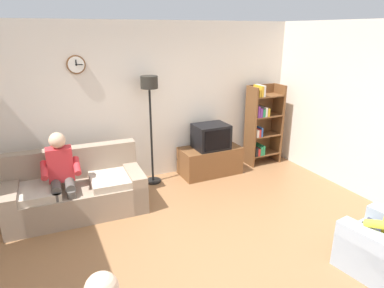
{
  "coord_description": "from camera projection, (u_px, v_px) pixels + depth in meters",
  "views": [
    {
      "loc": [
        -1.77,
        -2.89,
        2.56
      ],
      "look_at": [
        0.13,
        1.14,
        1.05
      ],
      "focal_mm": 31.74,
      "sensor_mm": 36.0,
      "label": 1
    }
  ],
  "objects": [
    {
      "name": "bookshelf",
      "position": [
        261.0,
        124.0,
        6.63
      ],
      "size": [
        0.68,
        0.36,
        1.57
      ],
      "color": "brown",
      "rests_on": "ground_plane"
    },
    {
      "name": "back_wall_assembly",
      "position": [
        148.0,
        103.0,
        5.85
      ],
      "size": [
        6.2,
        0.17,
        2.7
      ],
      "color": "silver",
      "rests_on": "ground_plane"
    },
    {
      "name": "floor_lamp",
      "position": [
        150.0,
        101.0,
        5.53
      ],
      "size": [
        0.28,
        0.28,
        1.85
      ],
      "color": "black",
      "rests_on": "ground_plane"
    },
    {
      "name": "tv",
      "position": [
        211.0,
        136.0,
        6.09
      ],
      "size": [
        0.6,
        0.49,
        0.44
      ],
      "color": "black",
      "rests_on": "tv_stand"
    },
    {
      "name": "couch",
      "position": [
        77.0,
        192.0,
        4.93
      ],
      "size": [
        1.94,
        0.97,
        0.9
      ],
      "color": "gray",
      "rests_on": "ground_plane"
    },
    {
      "name": "person_on_couch",
      "position": [
        61.0,
        172.0,
        4.64
      ],
      "size": [
        0.52,
        0.55,
        1.24
      ],
      "color": "red",
      "rests_on": "ground_plane"
    },
    {
      "name": "ground_plane",
      "position": [
        223.0,
        257.0,
        4.01
      ],
      "size": [
        12.0,
        12.0,
        0.0
      ],
      "primitive_type": "plane",
      "color": "#8C603D"
    },
    {
      "name": "tv_stand",
      "position": [
        210.0,
        160.0,
        6.27
      ],
      "size": [
        1.1,
        0.56,
        0.51
      ],
      "color": "brown",
      "rests_on": "ground_plane"
    }
  ]
}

